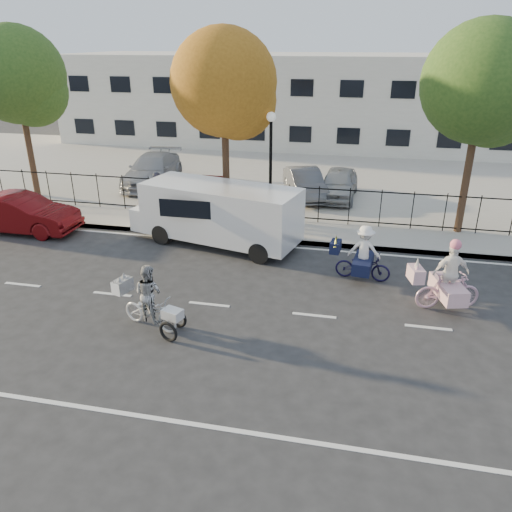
% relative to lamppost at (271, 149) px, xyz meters
% --- Properties ---
extents(ground, '(120.00, 120.00, 0.00)m').
position_rel_lamppost_xyz_m(ground, '(-0.50, -6.80, -3.11)').
color(ground, '#333334').
extents(road_markings, '(60.00, 9.52, 0.01)m').
position_rel_lamppost_xyz_m(road_markings, '(-0.50, -6.80, -3.11)').
color(road_markings, silver).
rests_on(road_markings, ground).
extents(curb, '(60.00, 0.10, 0.15)m').
position_rel_lamppost_xyz_m(curb, '(-0.50, -1.75, -3.04)').
color(curb, '#A8A399').
rests_on(curb, ground).
extents(sidewalk, '(60.00, 2.20, 0.15)m').
position_rel_lamppost_xyz_m(sidewalk, '(-0.50, -0.70, -3.04)').
color(sidewalk, '#A8A399').
rests_on(sidewalk, ground).
extents(parking_lot, '(60.00, 15.60, 0.15)m').
position_rel_lamppost_xyz_m(parking_lot, '(-0.50, 8.20, -3.04)').
color(parking_lot, '#A8A399').
rests_on(parking_lot, ground).
extents(iron_fence, '(58.00, 0.06, 1.50)m').
position_rel_lamppost_xyz_m(iron_fence, '(-0.50, 0.40, -2.21)').
color(iron_fence, black).
rests_on(iron_fence, sidewalk).
extents(building, '(34.00, 10.00, 6.00)m').
position_rel_lamppost_xyz_m(building, '(-0.50, 18.20, -0.11)').
color(building, silver).
rests_on(building, ground).
extents(lamppost, '(0.36, 0.36, 4.33)m').
position_rel_lamppost_xyz_m(lamppost, '(0.00, 0.00, 0.00)').
color(lamppost, black).
rests_on(lamppost, sidewalk).
extents(street_sign, '(0.85, 0.06, 1.80)m').
position_rel_lamppost_xyz_m(street_sign, '(-2.35, 0.00, -1.70)').
color(street_sign, black).
rests_on(street_sign, sidewalk).
extents(zebra_trike, '(2.06, 1.26, 1.77)m').
position_rel_lamppost_xyz_m(zebra_trike, '(-1.63, -8.26, -2.43)').
color(zebra_trike, silver).
rests_on(zebra_trike, ground).
extents(unicorn_bike, '(2.11, 1.51, 2.08)m').
position_rel_lamppost_xyz_m(unicorn_bike, '(6.03, -5.61, -2.34)').
color(unicorn_bike, '#E0ABC3').
rests_on(unicorn_bike, ground).
extents(bull_bike, '(1.94, 1.34, 1.78)m').
position_rel_lamppost_xyz_m(bull_bike, '(3.70, -4.21, -2.40)').
color(bull_bike, black).
rests_on(bull_bike, ground).
extents(white_van, '(6.59, 3.38, 2.20)m').
position_rel_lamppost_xyz_m(white_van, '(-1.50, -2.30, -1.90)').
color(white_van, white).
rests_on(white_van, ground).
extents(red_sedan, '(4.52, 1.59, 1.49)m').
position_rel_lamppost_xyz_m(red_sedan, '(-9.35, -2.68, -2.37)').
color(red_sedan, '#56090C').
rests_on(red_sedan, ground).
extents(pedestrian, '(0.67, 0.44, 1.83)m').
position_rel_lamppost_xyz_m(pedestrian, '(-4.75, 0.00, -2.05)').
color(pedestrian, black).
rests_on(pedestrian, sidewalk).
extents(lot_car_a, '(2.50, 5.25, 1.48)m').
position_rel_lamppost_xyz_m(lot_car_a, '(-6.84, 4.39, -2.22)').
color(lot_car_a, '#93959A').
rests_on(lot_car_a, parking_lot).
extents(lot_car_c, '(2.63, 4.21, 1.31)m').
position_rel_lamppost_xyz_m(lot_car_c, '(0.95, 3.76, -2.31)').
color(lot_car_c, '#4B4D52').
rests_on(lot_car_c, parking_lot).
extents(lot_car_d, '(1.79, 4.05, 1.35)m').
position_rel_lamppost_xyz_m(lot_car_d, '(2.48, 3.99, -2.29)').
color(lot_car_d, '#929699').
rests_on(lot_car_d, parking_lot).
extents(tree_west, '(4.15, 4.15, 7.61)m').
position_rel_lamppost_xyz_m(tree_west, '(-11.29, 1.46, 2.22)').
color(tree_west, '#442D1D').
rests_on(tree_west, ground).
extents(tree_mid, '(4.08, 4.08, 7.48)m').
position_rel_lamppost_xyz_m(tree_mid, '(-1.79, 0.56, 2.12)').
color(tree_mid, '#442D1D').
rests_on(tree_mid, ground).
extents(tree_east, '(4.19, 4.19, 7.69)m').
position_rel_lamppost_xyz_m(tree_east, '(7.41, 0.56, 2.27)').
color(tree_east, '#442D1D').
rests_on(tree_east, ground).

